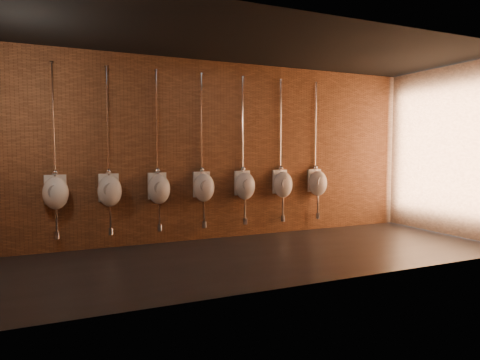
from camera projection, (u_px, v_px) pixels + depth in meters
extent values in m
plane|color=black|center=(247.00, 257.00, 6.45)|extent=(8.50, 8.50, 0.00)
cube|color=black|center=(247.00, 41.00, 6.23)|extent=(8.50, 3.00, 0.04)
cube|color=brown|center=(212.00, 151.00, 7.70)|extent=(8.50, 0.04, 3.20)
cube|color=brown|center=(302.00, 151.00, 4.98)|extent=(8.50, 0.04, 3.20)
cube|color=brown|center=(450.00, 151.00, 8.08)|extent=(0.04, 3.00, 3.20)
ellipsoid|color=white|center=(56.00, 193.00, 6.55)|extent=(0.43, 0.39, 0.50)
cube|color=white|center=(55.00, 189.00, 6.66)|extent=(0.33, 0.09, 0.45)
cylinder|color=gray|center=(56.00, 192.00, 6.43)|extent=(0.22, 0.06, 0.22)
cylinder|color=silver|center=(53.00, 120.00, 6.57)|extent=(0.03, 0.03, 1.75)
sphere|color=silver|center=(55.00, 172.00, 6.62)|extent=(0.09, 0.09, 0.09)
cylinder|color=silver|center=(52.00, 62.00, 6.51)|extent=(0.06, 0.06, 0.01)
cylinder|color=silver|center=(56.00, 218.00, 6.58)|extent=(0.04, 0.04, 0.40)
cylinder|color=silver|center=(57.00, 235.00, 6.60)|extent=(0.09, 0.09, 0.12)
cylinder|color=silver|center=(57.00, 234.00, 6.67)|extent=(0.04, 0.17, 0.04)
ellipsoid|color=white|center=(110.00, 191.00, 6.88)|extent=(0.43, 0.39, 0.50)
cube|color=white|center=(109.00, 187.00, 6.99)|extent=(0.33, 0.09, 0.45)
cylinder|color=gray|center=(111.00, 190.00, 6.76)|extent=(0.22, 0.06, 0.22)
cylinder|color=silver|center=(107.00, 121.00, 6.90)|extent=(0.03, 0.03, 1.75)
sphere|color=silver|center=(109.00, 171.00, 6.94)|extent=(0.09, 0.09, 0.09)
cylinder|color=silver|center=(106.00, 66.00, 6.84)|extent=(0.06, 0.06, 0.01)
cylinder|color=silver|center=(110.00, 215.00, 6.91)|extent=(0.04, 0.04, 0.40)
cylinder|color=silver|center=(111.00, 231.00, 6.92)|extent=(0.09, 0.09, 0.12)
cylinder|color=silver|center=(110.00, 230.00, 7.00)|extent=(0.04, 0.17, 0.04)
ellipsoid|color=white|center=(159.00, 189.00, 7.21)|extent=(0.43, 0.39, 0.50)
cube|color=white|center=(157.00, 186.00, 7.32)|extent=(0.33, 0.09, 0.45)
cylinder|color=gray|center=(161.00, 188.00, 7.09)|extent=(0.22, 0.06, 0.22)
cylinder|color=silver|center=(157.00, 123.00, 7.22)|extent=(0.03, 0.03, 1.75)
sphere|color=silver|center=(157.00, 170.00, 7.27)|extent=(0.09, 0.09, 0.09)
cylinder|color=silver|center=(156.00, 70.00, 7.16)|extent=(0.06, 0.06, 0.01)
cylinder|color=silver|center=(159.00, 212.00, 7.23)|extent=(0.04, 0.04, 0.40)
cylinder|color=silver|center=(159.00, 227.00, 7.25)|extent=(0.09, 0.09, 0.12)
cylinder|color=silver|center=(158.00, 227.00, 7.33)|extent=(0.04, 0.17, 0.04)
ellipsoid|color=white|center=(204.00, 188.00, 7.53)|extent=(0.43, 0.39, 0.50)
cube|color=white|center=(202.00, 184.00, 7.65)|extent=(0.33, 0.09, 0.45)
cylinder|color=gray|center=(206.00, 186.00, 7.42)|extent=(0.22, 0.06, 0.22)
cylinder|color=silver|center=(202.00, 124.00, 7.55)|extent=(0.03, 0.03, 1.75)
sphere|color=silver|center=(202.00, 170.00, 7.60)|extent=(0.09, 0.09, 0.09)
cylinder|color=silver|center=(201.00, 74.00, 7.49)|extent=(0.06, 0.06, 0.01)
cylinder|color=silver|center=(204.00, 210.00, 7.56)|extent=(0.04, 0.04, 0.40)
cylinder|color=silver|center=(204.00, 224.00, 7.58)|extent=(0.09, 0.09, 0.12)
cylinder|color=silver|center=(203.00, 223.00, 7.65)|extent=(0.04, 0.17, 0.04)
ellipsoid|color=white|center=(245.00, 186.00, 7.86)|extent=(0.43, 0.39, 0.50)
cube|color=white|center=(242.00, 183.00, 7.97)|extent=(0.33, 0.09, 0.45)
cylinder|color=gray|center=(248.00, 185.00, 7.74)|extent=(0.22, 0.06, 0.22)
cylinder|color=silver|center=(243.00, 125.00, 7.88)|extent=(0.03, 0.03, 1.75)
sphere|color=silver|center=(243.00, 169.00, 7.93)|extent=(0.09, 0.09, 0.09)
cylinder|color=silver|center=(243.00, 77.00, 7.82)|extent=(0.06, 0.06, 0.01)
cylinder|color=silver|center=(245.00, 207.00, 7.89)|extent=(0.04, 0.04, 0.40)
cylinder|color=silver|center=(245.00, 221.00, 7.91)|extent=(0.09, 0.09, 0.12)
cylinder|color=silver|center=(243.00, 220.00, 7.98)|extent=(0.04, 0.17, 0.04)
ellipsoid|color=white|center=(283.00, 185.00, 8.19)|extent=(0.43, 0.39, 0.50)
cube|color=white|center=(280.00, 181.00, 8.30)|extent=(0.33, 0.09, 0.45)
cylinder|color=gray|center=(286.00, 183.00, 8.07)|extent=(0.22, 0.06, 0.22)
cylinder|color=silver|center=(281.00, 126.00, 8.21)|extent=(0.03, 0.03, 1.75)
sphere|color=silver|center=(281.00, 168.00, 8.26)|extent=(0.09, 0.09, 0.09)
cylinder|color=silver|center=(281.00, 80.00, 8.15)|extent=(0.06, 0.06, 0.01)
cylinder|color=silver|center=(283.00, 205.00, 8.22)|extent=(0.04, 0.04, 0.40)
cylinder|color=silver|center=(283.00, 218.00, 8.24)|extent=(0.09, 0.09, 0.12)
cylinder|color=silver|center=(281.00, 218.00, 8.31)|extent=(0.04, 0.17, 0.04)
ellipsoid|color=white|center=(318.00, 183.00, 8.52)|extent=(0.43, 0.39, 0.50)
cube|color=white|center=(314.00, 180.00, 8.63)|extent=(0.33, 0.09, 0.45)
cylinder|color=gray|center=(322.00, 182.00, 8.40)|extent=(0.22, 0.06, 0.22)
cylinder|color=silver|center=(316.00, 127.00, 8.54)|extent=(0.03, 0.03, 1.75)
sphere|color=silver|center=(315.00, 167.00, 8.58)|extent=(0.09, 0.09, 0.09)
cylinder|color=silver|center=(316.00, 83.00, 8.48)|extent=(0.06, 0.06, 0.01)
cylinder|color=silver|center=(318.00, 203.00, 8.55)|extent=(0.04, 0.04, 0.40)
cylinder|color=silver|center=(318.00, 216.00, 8.56)|extent=(0.09, 0.09, 0.12)
cylinder|color=silver|center=(315.00, 215.00, 8.64)|extent=(0.04, 0.17, 0.04)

